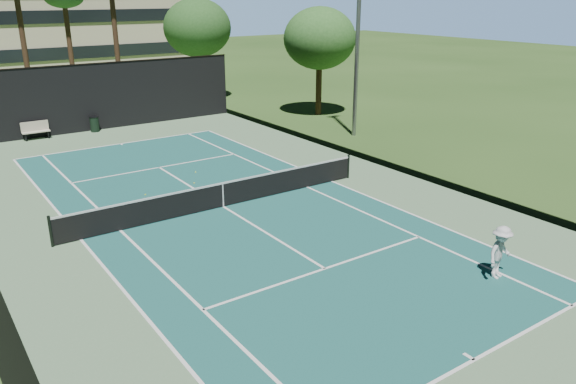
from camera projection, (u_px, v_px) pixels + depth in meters
The scene contains 17 objects.
ground at pixel (223, 207), 22.00m from camera, with size 160.00×160.00×0.00m, color #2E501E.
apron_slab at pixel (223, 207), 22.00m from camera, with size 18.00×32.00×0.01m, color #5F845C.
court_surface at pixel (223, 207), 21.99m from camera, with size 10.97×23.77×0.01m, color #1C5954.
court_lines at pixel (223, 207), 21.99m from camera, with size 11.07×23.87×0.01m.
tennis_net at pixel (223, 194), 21.81m from camera, with size 12.90×0.10×1.10m.
fence at pixel (221, 157), 21.38m from camera, with size 18.04×32.05×4.03m.
player at pixel (500, 252), 16.29m from camera, with size 1.05×0.60×1.62m, color silver.
tennis_ball_b at pixel (194, 183), 24.67m from camera, with size 0.07×0.07×0.07m, color yellow.
tennis_ball_c at pixel (196, 172), 26.19m from camera, with size 0.06×0.06×0.06m, color #E0F437.
tennis_ball_d at pixel (145, 195), 23.25m from camera, with size 0.07×0.07×0.07m, color #B5D12F.
park_bench at pixel (35, 130), 32.04m from camera, with size 1.50×0.45×1.02m.
trash_bin at pixel (95, 124), 33.80m from camera, with size 0.56×0.56×0.95m.
palm_b at pixel (64, 1), 40.45m from camera, with size 2.80×2.80×8.42m.
decid_tree_a at pixel (197, 28), 42.58m from camera, with size 5.12×5.12×7.62m.
decid_tree_b at pixel (320, 39), 37.12m from camera, with size 4.80×4.80×7.14m.
campus_building at pixel (1, 32), 56.14m from camera, with size 40.50×12.50×8.30m.
light_pole at pixel (358, 21), 30.94m from camera, with size 0.90×0.25×12.22m.
Camera 1 is at (-9.65, -18.30, 7.92)m, focal length 35.00 mm.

